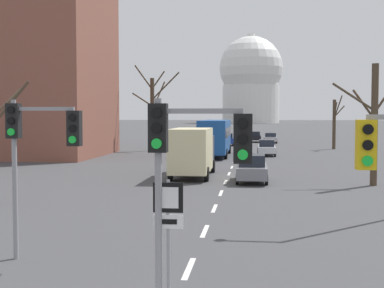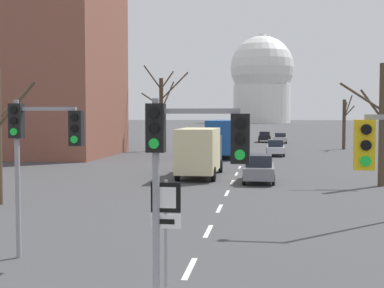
# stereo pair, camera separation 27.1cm
# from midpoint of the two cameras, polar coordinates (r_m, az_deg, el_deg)

# --- Properties ---
(lane_stripe_1) EXTENTS (0.16, 2.00, 0.01)m
(lane_stripe_1) POSITION_cam_midpoint_polar(r_m,az_deg,el_deg) (14.27, 0.32, -13.12)
(lane_stripe_1) COLOR silver
(lane_stripe_1) RESTS_ON ground_plane
(lane_stripe_2) EXTENTS (0.16, 2.00, 0.01)m
(lane_stripe_2) POSITION_cam_midpoint_polar(r_m,az_deg,el_deg) (18.60, 2.16, -9.27)
(lane_stripe_2) COLOR silver
(lane_stripe_2) RESTS_ON ground_plane
(lane_stripe_3) EXTENTS (0.16, 2.00, 0.01)m
(lane_stripe_3) POSITION_cam_midpoint_polar(r_m,az_deg,el_deg) (23.00, 3.28, -6.87)
(lane_stripe_3) COLOR silver
(lane_stripe_3) RESTS_ON ground_plane
(lane_stripe_4) EXTENTS (0.16, 2.00, 0.01)m
(lane_stripe_4) POSITION_cam_midpoint_polar(r_m,az_deg,el_deg) (27.43, 4.04, -5.25)
(lane_stripe_4) COLOR silver
(lane_stripe_4) RESTS_ON ground_plane
(lane_stripe_5) EXTENTS (0.16, 2.00, 0.01)m
(lane_stripe_5) POSITION_cam_midpoint_polar(r_m,az_deg,el_deg) (31.88, 4.58, -4.07)
(lane_stripe_5) COLOR silver
(lane_stripe_5) RESTS_ON ground_plane
(lane_stripe_6) EXTENTS (0.16, 2.00, 0.01)m
(lane_stripe_6) POSITION_cam_midpoint_polar(r_m,az_deg,el_deg) (36.34, 4.99, -3.19)
(lane_stripe_6) COLOR silver
(lane_stripe_6) RESTS_ON ground_plane
(lane_stripe_7) EXTENTS (0.16, 2.00, 0.01)m
(lane_stripe_7) POSITION_cam_midpoint_polar(r_m,az_deg,el_deg) (40.81, 5.30, -2.49)
(lane_stripe_7) COLOR silver
(lane_stripe_7) RESTS_ON ground_plane
(lane_stripe_8) EXTENTS (0.16, 2.00, 0.01)m
(lane_stripe_8) POSITION_cam_midpoint_polar(r_m,az_deg,el_deg) (45.29, 5.56, -1.94)
(lane_stripe_8) COLOR silver
(lane_stripe_8) RESTS_ON ground_plane
(traffic_signal_centre_tall) EXTENTS (2.02, 0.34, 4.32)m
(traffic_signal_centre_tall) POSITION_cam_midpoint_polar(r_m,az_deg,el_deg) (10.42, 0.10, -0.94)
(traffic_signal_centre_tall) COLOR gray
(traffic_signal_centre_tall) RESTS_ON ground_plane
(traffic_signal_near_left) EXTENTS (2.08, 0.34, 4.41)m
(traffic_signal_near_left) POSITION_cam_midpoint_polar(r_m,az_deg,el_deg) (15.23, -15.61, 0.51)
(traffic_signal_near_left) COLOR gray
(traffic_signal_near_left) RESTS_ON ground_plane
(route_sign_post) EXTENTS (0.60, 0.08, 2.71)m
(route_sign_post) POSITION_cam_midpoint_polar(r_m,az_deg,el_deg) (10.73, -2.08, -8.38)
(route_sign_post) COLOR gray
(route_sign_post) RESTS_ON ground_plane
(sedan_near_left) EXTENTS (1.81, 4.37, 1.57)m
(sedan_near_left) POSITION_cam_midpoint_polar(r_m,az_deg,el_deg) (78.74, 7.84, 0.78)
(sedan_near_left) COLOR black
(sedan_near_left) RESTS_ON ground_plane
(sedan_near_right) EXTENTS (1.84, 4.05, 1.46)m
(sedan_near_right) POSITION_cam_midpoint_polar(r_m,az_deg,el_deg) (76.41, 9.48, 0.65)
(sedan_near_right) COLOR #B7B7BC
(sedan_near_right) RESTS_ON ground_plane
(sedan_mid_centre) EXTENTS (1.75, 4.55, 1.58)m
(sedan_mid_centre) POSITION_cam_midpoint_polar(r_m,az_deg,el_deg) (52.88, 9.03, -0.38)
(sedan_mid_centre) COLOR silver
(sedan_mid_centre) RESTS_ON ground_plane
(sedan_far_left) EXTENTS (1.78, 4.35, 1.61)m
(sedan_far_left) POSITION_cam_midpoint_polar(r_m,az_deg,el_deg) (69.61, 4.89, 0.50)
(sedan_far_left) COLOR navy
(sedan_far_left) RESTS_ON ground_plane
(sedan_far_right) EXTENTS (1.83, 4.35, 1.65)m
(sedan_far_right) POSITION_cam_midpoint_polar(r_m,az_deg,el_deg) (31.93, 7.39, -2.61)
(sedan_far_right) COLOR slate
(sedan_far_right) RESTS_ON ground_plane
(city_bus) EXTENTS (2.66, 10.80, 3.48)m
(city_bus) POSITION_cam_midpoint_polar(r_m,az_deg,el_deg) (51.47, 3.57, 0.96)
(city_bus) COLOR #19478C
(city_bus) RESTS_ON ground_plane
(delivery_truck) EXTENTS (2.44, 7.20, 3.14)m
(delivery_truck) POSITION_cam_midpoint_polar(r_m,az_deg,el_deg) (34.32, 1.08, -0.70)
(delivery_truck) COLOR #333842
(delivery_truck) RESTS_ON ground_plane
(bare_tree_left_near) EXTENTS (5.43, 2.25, 9.52)m
(bare_tree_left_near) POSITION_cam_midpoint_polar(r_m,az_deg,el_deg) (59.42, -3.11, 3.73)
(bare_tree_left_near) COLOR #473828
(bare_tree_left_near) RESTS_ON ground_plane
(bare_tree_right_near) EXTENTS (3.66, 1.02, 6.86)m
(bare_tree_right_near) POSITION_cam_midpoint_polar(r_m,az_deg,el_deg) (31.71, 19.79, 2.23)
(bare_tree_right_near) COLOR #473828
(bare_tree_right_near) RESTS_ON ground_plane
(bare_tree_right_far) EXTENTS (1.46, 3.16, 6.23)m
(bare_tree_right_far) POSITION_cam_midpoint_polar(r_m,az_deg,el_deg) (64.07, 16.07, 2.24)
(bare_tree_right_far) COLOR #473828
(bare_tree_right_far) RESTS_ON ground_plane
(capitol_dome) EXTENTS (30.56, 30.56, 43.16)m
(capitol_dome) POSITION_cam_midpoint_polar(r_m,az_deg,el_deg) (262.58, 7.50, 6.83)
(capitol_dome) COLOR silver
(capitol_dome) RESTS_ON ground_plane
(apartment_block_left) EXTENTS (18.00, 14.00, 21.15)m
(apartment_block_left) POSITION_cam_midpoint_polar(r_m,az_deg,el_deg) (55.82, -17.68, 9.76)
(apartment_block_left) COLOR brown
(apartment_block_left) RESTS_ON ground_plane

